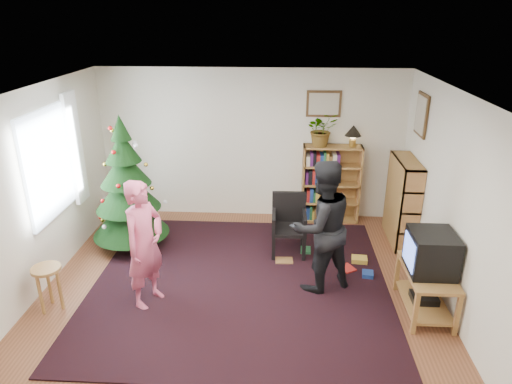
# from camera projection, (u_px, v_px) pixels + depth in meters

# --- Properties ---
(floor) EXTENTS (5.00, 5.00, 0.00)m
(floor) POSITION_uv_depth(u_px,v_px,m) (238.00, 297.00, 5.70)
(floor) COLOR brown
(floor) RESTS_ON ground
(ceiling) EXTENTS (5.00, 5.00, 0.00)m
(ceiling) POSITION_uv_depth(u_px,v_px,m) (235.00, 96.00, 4.77)
(ceiling) COLOR white
(ceiling) RESTS_ON wall_back
(wall_back) EXTENTS (5.00, 0.02, 2.50)m
(wall_back) POSITION_uv_depth(u_px,v_px,m) (252.00, 145.00, 7.55)
(wall_back) COLOR silver
(wall_back) RESTS_ON floor
(wall_front) EXTENTS (5.00, 0.02, 2.50)m
(wall_front) POSITION_uv_depth(u_px,v_px,m) (199.00, 361.00, 2.92)
(wall_front) COLOR silver
(wall_front) RESTS_ON floor
(wall_left) EXTENTS (0.02, 5.00, 2.50)m
(wall_left) POSITION_uv_depth(u_px,v_px,m) (26.00, 200.00, 5.37)
(wall_left) COLOR silver
(wall_left) RESTS_ON floor
(wall_right) EXTENTS (0.02, 5.00, 2.50)m
(wall_right) POSITION_uv_depth(u_px,v_px,m) (459.00, 210.00, 5.10)
(wall_right) COLOR silver
(wall_right) RESTS_ON floor
(rug) EXTENTS (3.80, 3.60, 0.02)m
(rug) POSITION_uv_depth(u_px,v_px,m) (241.00, 283.00, 5.98)
(rug) COLOR black
(rug) RESTS_ON floor
(window_pane) EXTENTS (0.04, 1.20, 1.40)m
(window_pane) POSITION_uv_depth(u_px,v_px,m) (49.00, 164.00, 5.83)
(window_pane) COLOR silver
(window_pane) RESTS_ON wall_left
(curtain) EXTENTS (0.06, 0.35, 1.60)m
(curtain) POSITION_uv_depth(u_px,v_px,m) (75.00, 149.00, 6.48)
(curtain) COLOR white
(curtain) RESTS_ON wall_left
(picture_back) EXTENTS (0.55, 0.03, 0.42)m
(picture_back) POSITION_uv_depth(u_px,v_px,m) (324.00, 104.00, 7.20)
(picture_back) COLOR #4C3319
(picture_back) RESTS_ON wall_back
(picture_right) EXTENTS (0.03, 0.50, 0.60)m
(picture_right) POSITION_uv_depth(u_px,v_px,m) (422.00, 115.00, 6.46)
(picture_right) COLOR #4C3319
(picture_right) RESTS_ON wall_right
(christmas_tree) EXTENTS (1.11, 1.11, 2.02)m
(christmas_tree) POSITION_uv_depth(u_px,v_px,m) (128.00, 194.00, 6.62)
(christmas_tree) COLOR #3F2816
(christmas_tree) RESTS_ON rug
(bookshelf_back) EXTENTS (0.95, 0.30, 1.30)m
(bookshelf_back) POSITION_uv_depth(u_px,v_px,m) (331.00, 183.00, 7.55)
(bookshelf_back) COLOR #9F6939
(bookshelf_back) RESTS_ON floor
(bookshelf_right) EXTENTS (0.30, 0.95, 1.30)m
(bookshelf_right) POSITION_uv_depth(u_px,v_px,m) (403.00, 200.00, 6.87)
(bookshelf_right) COLOR #9F6939
(bookshelf_right) RESTS_ON floor
(tv_stand) EXTENTS (0.51, 0.92, 0.55)m
(tv_stand) POSITION_uv_depth(u_px,v_px,m) (426.00, 287.00, 5.32)
(tv_stand) COLOR #9F6939
(tv_stand) RESTS_ON floor
(crt_tv) EXTENTS (0.50, 0.54, 0.47)m
(crt_tv) POSITION_uv_depth(u_px,v_px,m) (431.00, 252.00, 5.15)
(crt_tv) COLOR black
(crt_tv) RESTS_ON tv_stand
(armchair) EXTENTS (0.50, 0.50, 0.89)m
(armchair) POSITION_uv_depth(u_px,v_px,m) (289.00, 221.00, 6.62)
(armchair) COLOR black
(armchair) RESTS_ON rug
(stool) EXTENTS (0.34, 0.34, 0.56)m
(stool) POSITION_uv_depth(u_px,v_px,m) (47.00, 277.00, 5.32)
(stool) COLOR #9F6939
(stool) RESTS_ON floor
(person_standing) EXTENTS (0.59, 0.68, 1.59)m
(person_standing) POSITION_uv_depth(u_px,v_px,m) (145.00, 244.00, 5.31)
(person_standing) COLOR #CA5072
(person_standing) RESTS_ON rug
(person_by_chair) EXTENTS (1.04, 0.96, 1.71)m
(person_by_chair) POSITION_uv_depth(u_px,v_px,m) (321.00, 227.00, 5.60)
(person_by_chair) COLOR black
(person_by_chair) RESTS_ON rug
(potted_plant) EXTENTS (0.59, 0.55, 0.54)m
(potted_plant) POSITION_uv_depth(u_px,v_px,m) (322.00, 129.00, 7.22)
(potted_plant) COLOR gray
(potted_plant) RESTS_ON bookshelf_back
(table_lamp) EXTENTS (0.26, 0.26, 0.35)m
(table_lamp) POSITION_uv_depth(u_px,v_px,m) (353.00, 132.00, 7.21)
(table_lamp) COLOR #A57F33
(table_lamp) RESTS_ON bookshelf_back
(floor_clutter) EXTENTS (1.32, 0.83, 0.08)m
(floor_clutter) POSITION_uv_depth(u_px,v_px,m) (332.00, 262.00, 6.40)
(floor_clutter) COLOR #A51E19
(floor_clutter) RESTS_ON rug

